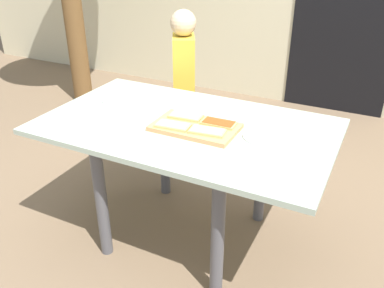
# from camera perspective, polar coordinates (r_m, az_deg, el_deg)

# --- Properties ---
(ground_plane) EXTENTS (16.00, 16.00, 0.00)m
(ground_plane) POSITION_cam_1_polar(r_m,az_deg,el_deg) (2.37, -0.74, -12.39)
(ground_plane) COLOR brown
(house_door) EXTENTS (0.90, 0.02, 2.00)m
(house_door) POSITION_cam_1_polar(r_m,az_deg,el_deg) (3.91, 21.03, 18.24)
(house_door) COLOR black
(house_door) RESTS_ON ground
(dining_table) EXTENTS (1.42, 0.84, 0.69)m
(dining_table) POSITION_cam_1_polar(r_m,az_deg,el_deg) (2.04, -0.84, 0.43)
(dining_table) COLOR #9FB09E
(dining_table) RESTS_ON ground
(cutting_board) EXTENTS (0.40, 0.24, 0.02)m
(cutting_board) POSITION_cam_1_polar(r_m,az_deg,el_deg) (1.94, 0.46, 2.37)
(cutting_board) COLOR tan
(cutting_board) RESTS_ON dining_table
(pizza_slice_far_right) EXTENTS (0.17, 0.09, 0.02)m
(pizza_slice_far_right) POSITION_cam_1_polar(r_m,az_deg,el_deg) (1.94, 3.75, 2.94)
(pizza_slice_far_right) COLOR #E2AD65
(pizza_slice_far_right) RESTS_ON cutting_board
(pizza_slice_far_left) EXTENTS (0.17, 0.10, 0.02)m
(pizza_slice_far_left) POSITION_cam_1_polar(r_m,az_deg,el_deg) (2.01, -0.90, 3.90)
(pizza_slice_far_left) COLOR #E2AD65
(pizza_slice_far_left) RESTS_ON cutting_board
(pizza_slice_near_left) EXTENTS (0.17, 0.10, 0.02)m
(pizza_slice_near_left) POSITION_cam_1_polar(r_m,az_deg,el_deg) (1.92, -2.69, 2.61)
(pizza_slice_near_left) COLOR #E2AD65
(pizza_slice_near_left) RESTS_ON cutting_board
(pizza_slice_near_right) EXTENTS (0.17, 0.10, 0.02)m
(pizza_slice_near_right) POSITION_cam_1_polar(r_m,az_deg,el_deg) (1.86, 2.16, 1.81)
(pizza_slice_near_right) COLOR #E2AD65
(pizza_slice_near_right) RESTS_ON cutting_board
(plate_white_left) EXTENTS (0.23, 0.23, 0.01)m
(plate_white_left) POSITION_cam_1_polar(r_m,az_deg,el_deg) (2.32, -9.51, 6.13)
(plate_white_left) COLOR white
(plate_white_left) RESTS_ON dining_table
(plate_white_right) EXTENTS (0.23, 0.23, 0.01)m
(plate_white_right) POSITION_cam_1_polar(r_m,az_deg,el_deg) (1.90, 10.56, 1.12)
(plate_white_right) COLOR white
(plate_white_right) RESTS_ON dining_table
(child_left) EXTENTS (0.24, 0.28, 1.09)m
(child_left) POSITION_cam_1_polar(r_m,az_deg,el_deg) (2.78, -1.14, 8.78)
(child_left) COLOR #373D58
(child_left) RESTS_ON ground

